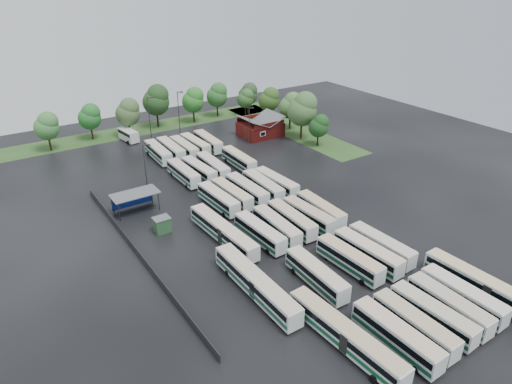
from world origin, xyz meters
TOP-DOWN VIEW (x-y plane):
  - ground at (0.00, 0.00)m, footprint 160.00×160.00m
  - brick_building at (24.00, 42.77)m, footprint 10.07×8.60m
  - wash_shed at (-17.20, 22.02)m, footprint 8.20×4.20m
  - utility_hut at (-16.20, 12.60)m, footprint 2.70×2.20m
  - grass_strip_north at (2.00, 64.80)m, footprint 80.00×10.00m
  - grass_strip_east at (34.00, 42.80)m, footprint 10.00×50.00m
  - west_fence at (-22.20, 8.00)m, footprint 0.10×50.00m
  - bus_r0c0 at (-4.31, -26.07)m, footprint 2.64×11.60m
  - bus_r0c1 at (-1.14, -26.05)m, footprint 2.45×11.19m
  - bus_r0c2 at (2.15, -26.10)m, footprint 2.81×11.20m
  - bus_r0c3 at (5.21, -26.17)m, footprint 2.57×11.23m
  - bus_r0c4 at (8.21, -26.06)m, footprint 2.56×11.39m
  - bus_r1c0 at (-4.36, -12.24)m, footprint 2.82×11.35m
  - bus_r1c2 at (1.93, -12.15)m, footprint 2.87×11.33m
  - bus_r1c3 at (5.31, -12.44)m, footprint 3.00×11.68m
  - bus_r1c4 at (8.48, -12.17)m, footprint 2.76×11.28m
  - bus_r2c0 at (-4.56, 1.12)m, footprint 2.75×11.13m
  - bus_r2c1 at (-1.27, 1.19)m, footprint 2.87×11.28m
  - bus_r2c2 at (2.05, 1.53)m, footprint 2.74×11.29m
  - bus_r2c3 at (5.38, 1.19)m, footprint 2.82×11.17m
  - bus_r2c4 at (8.40, 1.54)m, footprint 2.78×11.18m
  - bus_r3c0 at (-4.29, 14.78)m, footprint 2.71×11.17m
  - bus_r3c1 at (-1.30, 15.11)m, footprint 2.68×11.07m
  - bus_r3c2 at (1.90, 14.97)m, footprint 2.58×11.60m
  - bus_r3c3 at (5.34, 14.56)m, footprint 2.89×11.57m
  - bus_r3c4 at (8.30, 14.47)m, footprint 2.92×11.47m
  - bus_r4c0 at (-4.52, 28.72)m, footprint 2.37×11.11m
  - bus_r4c1 at (-1.16, 28.42)m, footprint 2.83×11.05m
  - bus_r4c2 at (2.07, 28.35)m, footprint 2.90×11.59m
  - bus_r4c4 at (8.59, 28.57)m, footprint 2.68×11.35m
  - bus_r5c0 at (-4.26, 42.28)m, footprint 2.85×11.48m
  - bus_r5c1 at (-1.12, 42.29)m, footprint 2.77×11.61m
  - bus_r5c2 at (1.89, 41.70)m, footprint 2.44×11.14m
  - bus_r5c3 at (5.01, 42.21)m, footprint 2.66×11.10m
  - bus_r5c4 at (8.38, 42.09)m, footprint 2.99×11.50m
  - artic_bus_west_a at (-9.10, -22.78)m, footprint 3.19×16.82m
  - artic_bus_west_b at (-9.28, 4.51)m, footprint 3.05×16.71m
  - artic_bus_west_c at (-12.36, -9.37)m, footprint 2.57×17.40m
  - artic_bus_east at (12.16, -26.63)m, footprint 2.94×16.85m
  - minibus at (-5.58, 57.82)m, footprint 3.31×6.88m
  - tree_north_0 at (-23.10, 61.77)m, footprint 5.70×5.70m
  - tree_north_1 at (-12.57, 64.18)m, footprint 5.56×5.56m
  - tree_north_2 at (-3.91, 60.90)m, footprint 6.05×6.05m
  - tree_north_3 at (5.08, 63.96)m, footprint 7.05×7.05m
  - tree_north_4 at (15.16, 62.44)m, footprint 6.01×6.01m
  - tree_north_5 at (23.35, 63.61)m, footprint 5.93×5.93m
  - tree_north_6 at (32.20, 60.95)m, footprint 5.54×5.54m
  - tree_east_0 at (31.61, 28.89)m, footprint 4.75×4.75m
  - tree_east_1 at (31.48, 35.02)m, footprint 7.30×7.30m
  - tree_east_2 at (33.96, 42.92)m, footprint 6.01×6.01m
  - tree_east_3 at (33.34, 51.95)m, footprint 5.75×5.75m
  - tree_east_4 at (30.53, 59.73)m, footprint 4.79×4.79m
  - lamp_post_ne at (18.49, 39.34)m, footprint 1.40×0.27m
  - lamp_post_nw at (-13.19, 25.87)m, footprint 1.61×0.31m
  - lamp_post_back_w at (-0.44, 55.43)m, footprint 1.67×0.33m
  - lamp_post_back_e at (7.79, 56.12)m, footprint 1.68×0.33m
  - puddle_0 at (-0.96, -23.00)m, footprint 6.48×6.48m
  - puddle_1 at (8.42, -24.13)m, footprint 3.94×3.94m
  - puddle_2 at (-8.71, 0.93)m, footprint 6.15×6.15m
  - puddle_3 at (3.23, -2.19)m, footprint 3.66×3.66m
  - puddle_4 at (15.08, -20.93)m, footprint 2.31×2.31m

SIDE VIEW (x-z plane):
  - ground at x=0.00m, z-range 0.00..0.00m
  - puddle_0 at x=-0.96m, z-range 0.00..0.01m
  - puddle_1 at x=8.42m, z-range 0.00..0.01m
  - puddle_2 at x=-8.71m, z-range 0.00..0.01m
  - puddle_3 at x=3.23m, z-range 0.00..0.01m
  - puddle_4 at x=15.08m, z-range 0.00..0.01m
  - grass_strip_north at x=2.00m, z-range 0.00..0.01m
  - grass_strip_east at x=34.00m, z-range 0.00..0.01m
  - west_fence at x=-22.20m, z-range 0.00..1.20m
  - utility_hut at x=-16.20m, z-range 0.01..2.63m
  - minibus at x=-5.58m, z-range 0.16..3.04m
  - bus_r4c1 at x=-1.16m, z-range 0.15..3.20m
  - bus_r3c1 at x=-1.30m, z-range 0.15..3.22m
  - bus_r5c3 at x=5.01m, z-range 0.15..3.23m
  - bus_r2c0 at x=-4.56m, z-range 0.15..3.23m
  - bus_r2c3 at x=5.38m, z-range 0.15..3.24m
  - bus_r2c4 at x=8.40m, z-range 0.15..3.24m
  - bus_r3c0 at x=-4.29m, z-range 0.15..3.24m
  - bus_r4c0 at x=-4.52m, z-range 0.15..3.25m
  - bus_r0c2 at x=2.15m, z-range 0.15..3.25m
  - bus_r5c2 at x=1.89m, z-range 0.15..3.25m
  - artic_bus_west_b at x=-9.28m, z-range 0.17..3.25m
  - bus_r0c1 at x=-1.14m, z-range 0.16..3.27m
  - bus_r2c1 at x=-1.27m, z-range 0.16..3.27m
  - bus_r0c3 at x=5.21m, z-range 0.16..3.27m
  - bus_r1c4 at x=8.48m, z-range 0.16..3.28m
  - bus_r2c2 at x=2.05m, z-range 0.16..3.28m
  - bus_r1c2 at x=1.93m, z-range 0.16..3.29m
  - artic_bus_west_a at x=-9.10m, z-range 0.17..3.27m
  - bus_r1c0 at x=-4.36m, z-range 0.16..3.29m
  - artic_bus_east at x=12.16m, z-range 0.17..3.28m
  - bus_r4c4 at x=8.59m, z-range 0.16..3.30m
  - bus_r0c4 at x=8.21m, z-range 0.16..3.32m
  - bus_r3c4 at x=8.30m, z-range 0.16..3.32m
  - bus_r5c0 at x=-4.26m, z-range 0.16..3.33m
  - bus_r5c4 at x=8.38m, z-range 0.16..3.33m
  - bus_r3c3 at x=5.34m, z-range 0.16..3.36m
  - bus_r4c2 at x=2.07m, z-range 0.16..3.36m
  - bus_r5c1 at x=-1.12m, z-range 0.16..3.38m
  - bus_r0c0 at x=-4.31m, z-range 0.16..3.38m
  - bus_r1c3 at x=5.31m, z-range 0.16..3.38m
  - bus_r3c2 at x=1.90m, z-range 0.16..3.38m
  - artic_bus_west_c at x=-12.36m, z-range 0.18..3.40m
  - brick_building at x=24.00m, z-range -0.83..4.56m
  - wash_shed at x=-17.20m, z-range 1.20..4.78m
  - tree_east_0 at x=31.61m, z-range 1.13..9.00m
  - tree_east_4 at x=30.53m, z-range 1.14..9.08m
  - lamp_post_ne at x=18.49m, z-range 0.73..9.80m
  - tree_north_6 at x=32.20m, z-range 1.32..10.50m
  - tree_north_1 at x=-12.57m, z-range 1.32..10.53m
  - lamp_post_nw at x=-13.19m, z-range 0.84..11.28m
  - tree_north_0 at x=-23.10m, z-range 1.35..10.79m
  - tree_east_3 at x=33.34m, z-range 1.36..10.88m
  - lamp_post_back_w at x=-0.44m, z-range 0.87..11.71m
  - lamp_post_back_e at x=7.79m, z-range 0.88..11.75m
  - tree_north_5 at x=23.35m, z-range 1.41..11.22m
  - tree_north_4 at x=15.16m, z-range 1.42..11.37m
  - tree_east_2 at x=33.96m, z-range 1.42..11.38m
  - tree_north_2 at x=-3.91m, z-range 1.44..11.46m
  - tree_north_3 at x=5.08m, z-range 1.67..13.35m
  - tree_east_1 at x=31.48m, z-range 1.73..13.81m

